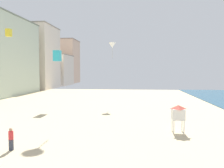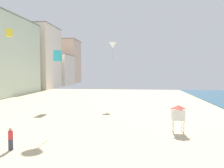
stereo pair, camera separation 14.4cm
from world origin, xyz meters
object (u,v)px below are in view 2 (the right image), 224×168
(kite_white_delta, at_px, (113,45))
(kite_yellow_box, at_px, (9,33))
(lifeguard_stand, at_px, (178,113))
(kite_flyer, at_px, (11,138))
(kite_cyan_box, at_px, (58,56))

(kite_white_delta, bearing_deg, kite_yellow_box, -160.31)
(lifeguard_stand, bearing_deg, kite_flyer, -134.28)
(kite_cyan_box, bearing_deg, kite_white_delta, 25.70)
(kite_flyer, height_order, kite_yellow_box, kite_yellow_box)
(kite_flyer, xyz_separation_m, kite_cyan_box, (-2.96, 18.94, 7.03))
(kite_cyan_box, distance_m, kite_white_delta, 9.19)
(kite_flyer, height_order, lifeguard_stand, lifeguard_stand)
(kite_yellow_box, bearing_deg, lifeguard_stand, -26.92)
(kite_flyer, bearing_deg, lifeguard_stand, 25.87)
(kite_white_delta, bearing_deg, lifeguard_stand, -65.57)
(lifeguard_stand, relative_size, kite_white_delta, 0.97)
(kite_flyer, relative_size, lifeguard_stand, 0.64)
(kite_yellow_box, bearing_deg, kite_cyan_box, 12.00)
(kite_cyan_box, xyz_separation_m, kite_white_delta, (8.10, 3.90, 1.90))
(kite_flyer, distance_m, lifeguard_stand, 14.15)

